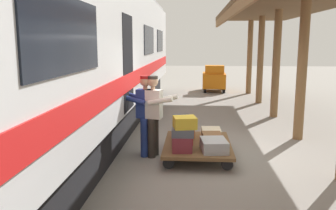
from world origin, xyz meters
TOP-DOWN VIEW (x-y plane):
  - ground_plane at (0.00, 0.00)m, footprint 60.00×60.00m
  - train_car at (3.42, 0.00)m, footprint 3.02×20.51m
  - luggage_cart at (0.44, 0.21)m, footprint 1.38×1.97m
  - suitcase_orange_carryall at (0.75, -0.33)m, footprint 0.52×0.56m
  - suitcase_cream_canvas at (0.13, -0.33)m, footprint 0.43×0.53m
  - suitcase_red_plastic at (0.75, 0.21)m, footprint 0.44×0.51m
  - suitcase_gray_aluminum at (0.13, 0.76)m, footprint 0.55×0.67m
  - suitcase_burgundy_valise at (0.75, 0.76)m, footprint 0.42×0.53m
  - suitcase_brown_leather at (0.13, 0.21)m, footprint 0.44×0.65m
  - suitcase_slate_roller at (0.73, 0.75)m, footprint 0.44×0.49m
  - suitcase_teal_softside at (0.72, 0.19)m, footprint 0.37×0.54m
  - suitcase_yellow_case at (0.70, 0.76)m, footprint 0.49×0.48m
  - suitcase_navy_fabric at (0.78, -0.30)m, footprint 0.46×0.57m
  - porter_in_overalls at (1.55, 0.20)m, footprint 0.71×0.51m
  - porter_by_door at (1.35, 0.25)m, footprint 0.72×0.54m
  - baggage_tug at (-0.48, -10.10)m, footprint 1.15×1.73m

SIDE VIEW (x-z plane):
  - ground_plane at x=0.00m, z-range 0.00..0.00m
  - luggage_cart at x=0.44m, z-range 0.10..0.40m
  - suitcase_cream_canvas at x=0.13m, z-range 0.29..0.48m
  - suitcase_brown_leather at x=0.13m, z-range 0.29..0.49m
  - suitcase_orange_carryall at x=0.75m, z-range 0.29..0.51m
  - suitcase_gray_aluminum at x=0.13m, z-range 0.29..0.52m
  - suitcase_red_plastic at x=0.75m, z-range 0.29..0.55m
  - suitcase_burgundy_valise at x=0.75m, z-range 0.29..0.59m
  - baggage_tug at x=-0.48m, z-range -0.02..1.28m
  - suitcase_teal_softside at x=0.72m, z-range 0.55..0.71m
  - suitcase_navy_fabric at x=0.78m, z-range 0.51..0.76m
  - suitcase_slate_roller at x=0.73m, z-range 0.59..0.75m
  - suitcase_yellow_case at x=0.70m, z-range 0.75..0.97m
  - porter_in_overalls at x=1.55m, z-range 0.07..1.78m
  - porter_by_door at x=1.35m, z-range 0.07..1.78m
  - train_car at x=3.42m, z-range 0.06..4.06m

